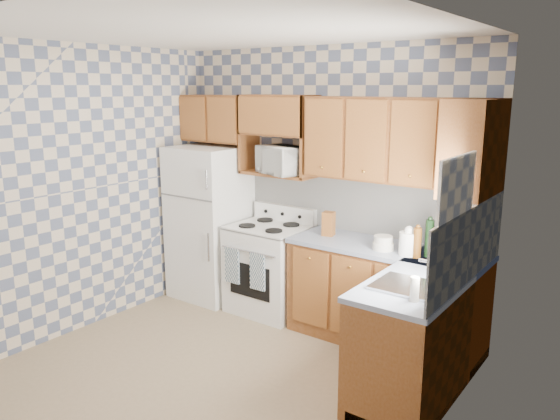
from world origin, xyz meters
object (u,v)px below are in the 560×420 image
object	(u,v)px
microwave	(282,160)
electric_kettle	(408,244)
stove_body	(269,269)
refrigerator	(210,222)

from	to	relation	value
microwave	electric_kettle	size ratio (longest dim) A/B	2.55
stove_body	electric_kettle	size ratio (longest dim) A/B	4.55
refrigerator	microwave	world-z (taller)	microwave
refrigerator	electric_kettle	xyz separation A→B (m)	(2.35, -0.08, 0.18)
refrigerator	stove_body	bearing A→B (deg)	1.78
stove_body	electric_kettle	world-z (taller)	electric_kettle
stove_body	microwave	size ratio (longest dim) A/B	1.78
stove_body	microwave	world-z (taller)	microwave
stove_body	electric_kettle	distance (m)	1.65
refrigerator	microwave	bearing A→B (deg)	7.99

